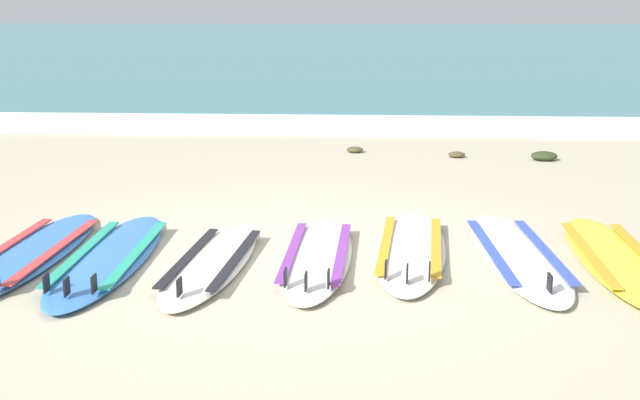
% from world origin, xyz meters
% --- Properties ---
extents(ground_plane, '(80.00, 80.00, 0.00)m').
position_xyz_m(ground_plane, '(0.00, 0.00, 0.00)').
color(ground_plane, '#B7AD93').
extents(sea, '(80.00, 60.00, 0.10)m').
position_xyz_m(sea, '(0.00, 35.42, 0.05)').
color(sea, teal).
rests_on(sea, ground).
extents(wave_foam_strip, '(80.00, 1.40, 0.11)m').
position_xyz_m(wave_foam_strip, '(0.00, 6.11, 0.06)').
color(wave_foam_strip, white).
rests_on(wave_foam_strip, ground).
extents(surfboard_0, '(0.61, 2.22, 0.18)m').
position_xyz_m(surfboard_0, '(-1.89, -0.15, 0.04)').
color(surfboard_0, '#3875CC').
rests_on(surfboard_0, ground).
extents(surfboard_1, '(0.57, 2.20, 0.18)m').
position_xyz_m(surfboard_1, '(-1.28, -0.20, 0.04)').
color(surfboard_1, '#3875CC').
rests_on(surfboard_1, ground).
extents(surfboard_2, '(0.63, 1.94, 0.18)m').
position_xyz_m(surfboard_2, '(-0.52, -0.27, 0.04)').
color(surfboard_2, silver).
rests_on(surfboard_2, ground).
extents(surfboard_3, '(0.56, 2.01, 0.18)m').
position_xyz_m(surfboard_3, '(0.21, -0.09, 0.04)').
color(surfboard_3, silver).
rests_on(surfboard_3, ground).
extents(surfboard_4, '(0.69, 2.10, 0.18)m').
position_xyz_m(surfboard_4, '(0.90, 0.11, 0.04)').
color(surfboard_4, silver).
rests_on(surfboard_4, ground).
extents(surfboard_5, '(0.64, 2.18, 0.18)m').
position_xyz_m(surfboard_5, '(1.67, 0.03, 0.04)').
color(surfboard_5, white).
rests_on(surfboard_5, ground).
extents(surfboard_6, '(0.61, 2.18, 0.18)m').
position_xyz_m(surfboard_6, '(2.36, -0.02, 0.04)').
color(surfboard_6, yellow).
rests_on(surfboard_6, ground).
extents(seaweed_clump_near_shoreline, '(0.31, 0.25, 0.11)m').
position_xyz_m(seaweed_clump_near_shoreline, '(2.70, 3.80, 0.05)').
color(seaweed_clump_near_shoreline, '#2D381E').
rests_on(seaweed_clump_near_shoreline, ground).
extents(seaweed_clump_mid_sand, '(0.20, 0.16, 0.07)m').
position_xyz_m(seaweed_clump_mid_sand, '(1.68, 3.93, 0.04)').
color(seaweed_clump_mid_sand, '#4C4228').
rests_on(seaweed_clump_mid_sand, ground).
extents(seaweed_clump_by_the_boards, '(0.21, 0.17, 0.07)m').
position_xyz_m(seaweed_clump_by_the_boards, '(0.44, 4.19, 0.04)').
color(seaweed_clump_by_the_boards, '#4C4228').
rests_on(seaweed_clump_by_the_boards, ground).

